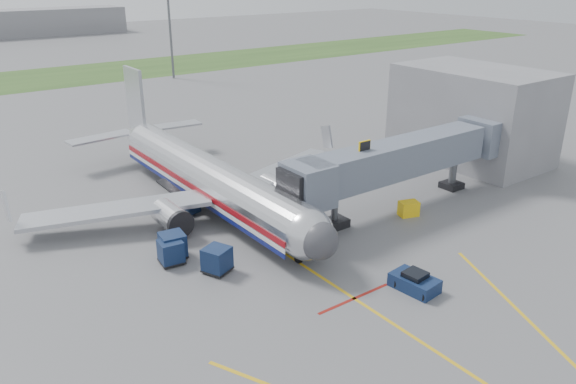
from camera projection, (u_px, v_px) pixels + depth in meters
ground at (315, 273)px, 39.34m from camera, size 400.00×400.00×0.00m
grass_strip at (19, 81)px, 106.72m from camera, size 300.00×25.00×0.01m
apron_markings at (393, 323)px, 33.80m from camera, size 21.52×50.00×0.01m
airliner at (208, 177)px, 49.78m from camera, size 32.10×35.67×10.25m
jet_bridge at (396, 160)px, 48.49m from camera, size 25.30×4.00×6.90m
terminal at (472, 115)px, 61.45m from camera, size 10.00×16.00×10.00m
light_mast_right at (169, 21)px, 105.23m from camera, size 2.00×0.44×20.40m
pushback_tug at (415, 282)px, 37.22m from camera, size 2.22×3.28×1.29m
baggage_cart_a at (217, 260)px, 39.22m from camera, size 2.27×2.27×1.86m
baggage_cart_b at (171, 252)px, 40.38m from camera, size 1.82×1.82×1.78m
baggage_cart_c at (173, 246)px, 41.16m from camera, size 1.99×1.99×1.92m
belt_loader at (180, 203)px, 49.77m from camera, size 2.35×4.61×2.17m
ground_power_cart at (409, 209)px, 48.33m from camera, size 1.88×1.54×1.30m
ramp_worker at (178, 208)px, 47.66m from camera, size 0.79×0.82×1.88m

